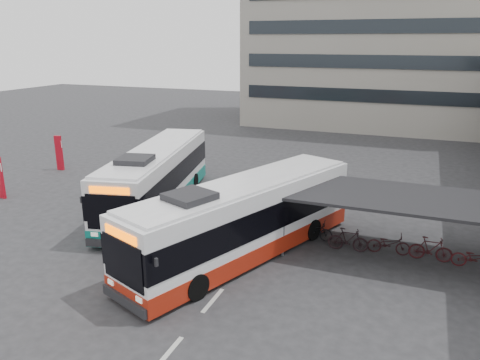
% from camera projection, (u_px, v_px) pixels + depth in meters
% --- Properties ---
extents(ground, '(120.00, 120.00, 0.00)m').
position_uv_depth(ground, '(188.00, 253.00, 19.37)').
color(ground, '#28282B').
rests_on(ground, ground).
extents(bike_shelter, '(10.00, 4.00, 2.54)m').
position_uv_depth(bike_shelter, '(411.00, 223.00, 18.65)').
color(bike_shelter, '#595B60').
rests_on(bike_shelter, ground).
extents(road_markings, '(0.15, 7.60, 0.01)m').
position_uv_depth(road_markings, '(213.00, 300.00, 15.82)').
color(road_markings, beige).
rests_on(road_markings, ground).
extents(bus_main, '(6.47, 11.48, 3.36)m').
position_uv_depth(bus_main, '(244.00, 220.00, 18.72)').
color(bus_main, white).
rests_on(bus_main, ground).
extents(bus_teal, '(4.90, 11.69, 3.38)m').
position_uv_depth(bus_teal, '(157.00, 178.00, 24.35)').
color(bus_teal, white).
rests_on(bus_teal, ground).
extents(pedestrian, '(0.72, 0.78, 1.80)m').
position_uv_depth(pedestrian, '(183.00, 212.00, 21.39)').
color(pedestrian, black).
rests_on(pedestrian, ground).
extents(sign_totem_mid, '(0.51, 0.24, 2.38)m').
position_uv_depth(sign_totem_mid, '(0.00, 177.00, 25.75)').
color(sign_totem_mid, '#AC0A19').
rests_on(sign_totem_mid, ground).
extents(sign_totem_north, '(0.51, 0.21, 2.35)m').
position_uv_depth(sign_totem_north, '(59.00, 152.00, 31.40)').
color(sign_totem_north, '#AC0A19').
rests_on(sign_totem_north, ground).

